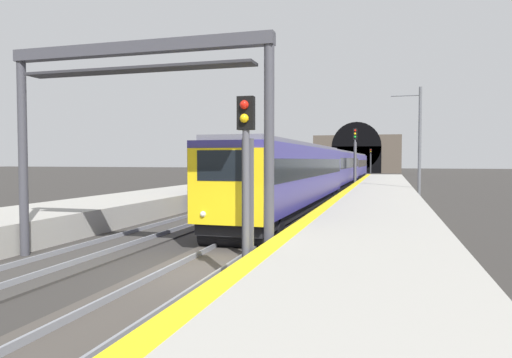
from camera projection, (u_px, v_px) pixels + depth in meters
name	position (u px, v px, depth m)	size (l,w,h in m)	color
ground_plane	(198.00, 273.00, 12.72)	(320.00, 320.00, 0.00)	#302D2B
platform_right	(363.00, 264.00, 11.51)	(112.00, 4.67, 1.02)	#9E9B93
platform_right_edge_strip	(280.00, 239.00, 12.06)	(112.00, 0.50, 0.01)	yellow
track_main_line	(198.00, 271.00, 12.72)	(160.00, 2.75, 0.21)	#423D38
track_adjacent_line	(61.00, 261.00, 13.92)	(160.00, 2.87, 0.21)	#383533
train_main_approaching	(336.00, 168.00, 45.78)	(63.82, 3.03, 3.91)	navy
train_adjacent_platform	(303.00, 167.00, 53.11)	(55.18, 2.84, 3.91)	navy
railway_signal_near	(246.00, 178.00, 10.60)	(0.39, 0.38, 4.49)	#4C4C54
railway_signal_mid	(355.00, 154.00, 44.55)	(0.39, 0.38, 6.03)	#4C4C54
railway_signal_far	(371.00, 160.00, 82.65)	(0.39, 0.38, 4.98)	#38383D
overhead_signal_gantry	(136.00, 96.00, 13.70)	(0.70, 8.36, 6.50)	#3F3F47
tunnel_portal	(357.00, 154.00, 107.74)	(2.79, 19.81, 11.64)	#51473D
catenary_mast_near	(419.00, 143.00, 33.90)	(0.22, 2.17, 8.32)	#595B60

